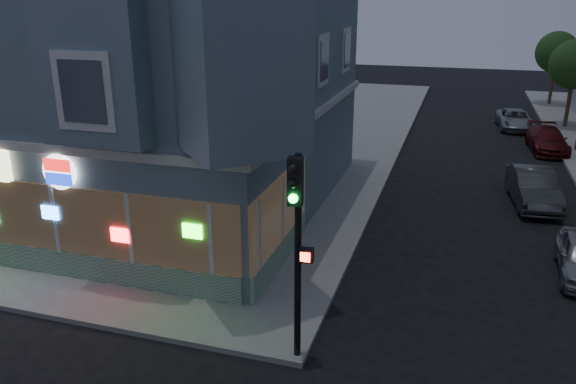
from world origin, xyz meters
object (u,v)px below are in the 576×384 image
at_px(traffic_signal, 297,227).
at_px(street_tree_far, 557,52).
at_px(parked_car_d, 515,119).
at_px(street_tree_near, 575,65).
at_px(parked_car_b, 533,188).
at_px(parked_car_c, 547,140).

bearing_deg(traffic_signal, street_tree_far, 68.34).
relative_size(parked_car_d, traffic_signal, 0.89).
xyz_separation_m(parked_car_d, traffic_signal, (-6.34, -26.75, 2.78)).
height_order(street_tree_far, parked_car_d, street_tree_far).
distance_m(street_tree_near, traffic_signal, 29.36).
relative_size(parked_car_b, parked_car_d, 1.02).
xyz_separation_m(street_tree_far, traffic_signal, (-9.38, -35.82, -0.56)).
xyz_separation_m(street_tree_far, parked_car_b, (-3.29, -23.19, -3.23)).
distance_m(street_tree_near, parked_car_d, 4.65).
distance_m(parked_car_c, parked_car_d, 5.35).
xyz_separation_m(parked_car_b, traffic_signal, (-6.09, -12.63, 2.66)).
xyz_separation_m(street_tree_far, parked_car_d, (-3.04, -9.07, -3.35)).
xyz_separation_m(street_tree_near, traffic_signal, (-9.38, -27.82, -0.56)).
distance_m(street_tree_near, street_tree_far, 8.00).
height_order(street_tree_near, parked_car_b, street_tree_near).
xyz_separation_m(street_tree_far, parked_car_c, (-1.77, -14.27, -3.31)).
relative_size(parked_car_b, traffic_signal, 0.90).
bearing_deg(street_tree_near, traffic_signal, -108.63).
height_order(street_tree_far, traffic_signal, street_tree_far).
height_order(street_tree_far, parked_car_c, street_tree_far).
bearing_deg(parked_car_d, traffic_signal, -107.85).
distance_m(parked_car_b, parked_car_c, 9.05).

